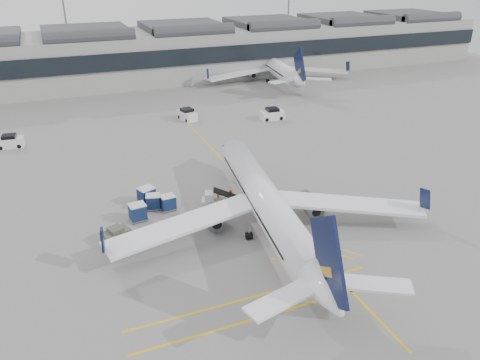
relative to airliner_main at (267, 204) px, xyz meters
name	(u,v)px	position (x,y,z in m)	size (l,w,h in m)	color
ground	(195,242)	(-7.76, 0.20, -2.87)	(220.00, 220.00, 0.00)	gray
terminal	(98,56)	(-7.76, 72.13, 3.27)	(200.00, 20.45, 12.40)	#9E9E99
light_masts	(79,11)	(-9.43, 86.20, 11.62)	(113.00, 0.60, 25.45)	slate
apron_markings	(248,185)	(2.24, 10.20, -2.87)	(0.25, 60.00, 0.01)	gold
airliner_main	(267,204)	(0.00, 0.00, 0.00)	(33.33, 36.65, 9.78)	white
airliner_far	(276,67)	(30.70, 60.14, 0.07)	(34.12, 37.53, 10.01)	white
belt_loader	(219,201)	(-2.89, 6.54, -2.26)	(5.29, 3.16, 2.10)	beige
baggage_cart_a	(168,202)	(-8.58, 7.76, -1.92)	(1.84, 1.57, 1.78)	gray
baggage_cart_b	(153,201)	(-10.07, 8.61, -1.93)	(1.96, 1.75, 1.76)	gray
baggage_cart_c	(147,195)	(-10.45, 10.28, -1.82)	(2.30, 2.12, 1.96)	gray
baggage_cart_d	(138,212)	(-12.19, 6.69, -1.84)	(1.99, 1.70, 1.94)	gray
ramp_agent_a	(218,196)	(-2.79, 7.19, -2.01)	(0.63, 0.41, 1.73)	orange
ramp_agent_b	(230,197)	(-1.53, 6.56, -2.03)	(0.82, 0.64, 1.69)	orange
pushback_tug	(116,235)	(-15.03, 3.40, -2.20)	(3.13, 2.52, 1.52)	#494C41
safety_cone_nose	(231,154)	(3.92, 20.09, -2.61)	(0.39, 0.39, 0.54)	#F24C0A
safety_cone_engine	(269,184)	(4.60, 8.97, -2.60)	(0.40, 0.40, 0.56)	#F24C0A
service_van_left	(10,142)	(-25.71, 35.96, -1.99)	(4.04, 2.35, 1.98)	silver
service_van_mid	(187,115)	(2.85, 38.85, -1.96)	(2.86, 4.33, 2.04)	silver
service_van_right	(272,114)	(16.82, 33.27, -1.94)	(4.20, 2.31, 2.09)	silver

